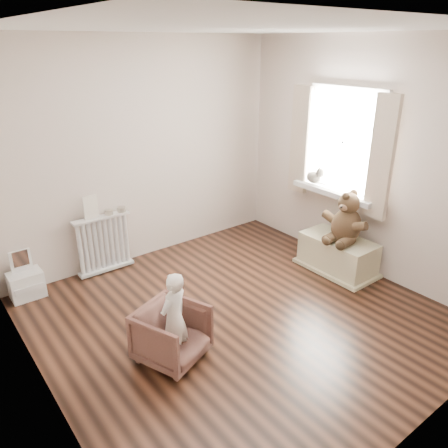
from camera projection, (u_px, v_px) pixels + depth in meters
floor at (240, 316)px, 4.31m from camera, size 3.60×3.60×0.01m
ceiling at (245, 28)px, 3.30m from camera, size 3.60×3.60×0.01m
back_wall at (144, 153)px, 5.12m from camera, size 3.60×0.02×2.60m
front_wall at (444, 270)px, 2.49m from camera, size 3.60×0.02×2.60m
left_wall at (26, 245)px, 2.79m from camera, size 0.02×3.60×2.60m
right_wall at (367, 160)px, 4.82m from camera, size 0.02×3.60×2.60m
window at (344, 142)px, 4.96m from camera, size 0.03×0.90×1.10m
window_sill at (334, 192)px, 5.13m from camera, size 0.22×1.10×0.06m
curtain_left at (381, 158)px, 4.50m from camera, size 0.06×0.26×1.30m
curtain_right at (300, 140)px, 5.33m from camera, size 0.06×0.26×1.30m
radiator at (104, 241)px, 5.02m from camera, size 0.65×0.12×0.69m
paper_doll at (91, 207)px, 4.79m from camera, size 0.16×0.01×0.27m
tin_a at (109, 212)px, 4.95m from camera, size 0.09×0.09×0.06m
tin_b at (122, 209)px, 5.03m from camera, size 0.10×0.10×0.06m
toy_vanity at (24, 274)px, 4.53m from camera, size 0.33×0.24×0.53m
armchair at (172, 334)px, 3.65m from camera, size 0.67×0.68×0.48m
child at (174, 318)px, 3.54m from camera, size 0.35×0.29×0.81m
toy_bench at (338, 254)px, 5.12m from camera, size 0.45×0.85×0.40m
teddy_bear at (347, 219)px, 4.88m from camera, size 0.52×0.42×0.59m
plush_cat at (315, 176)px, 5.30m from camera, size 0.16×0.26×0.22m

